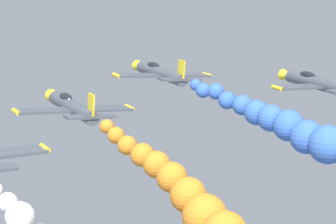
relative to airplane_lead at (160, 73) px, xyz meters
The scene contains 4 objects.
airplane_lead is the anchor object (origin of this frame).
smoke_trail_lead 18.49m from the airplane_lead, 85.10° to the right, with size 4.57×17.28×3.96m.
airplane_left_inner 13.70m from the airplane_lead, 145.05° to the right, with size 9.57×10.35×2.35m.
airplane_right_inner 14.51m from the airplane_lead, 43.49° to the right, with size 9.57×10.35×2.34m.
Camera 1 is at (-24.31, -51.34, 76.60)m, focal length 84.27 mm.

